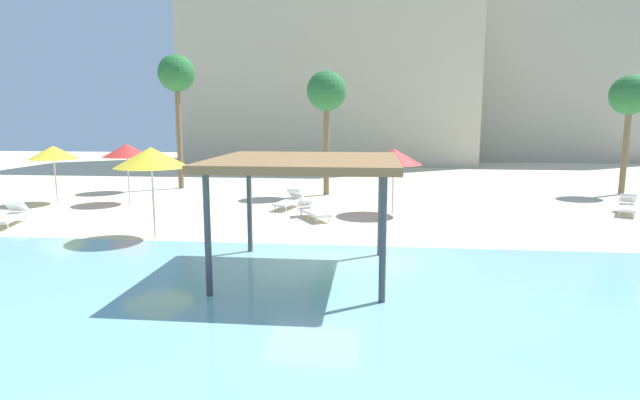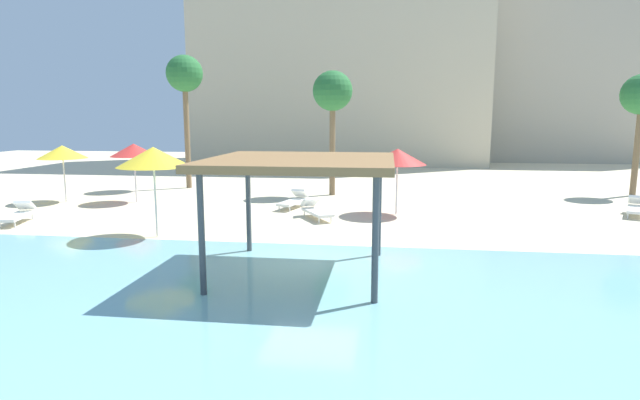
{
  "view_description": "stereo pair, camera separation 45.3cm",
  "coord_description": "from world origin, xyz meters",
  "px_view_note": "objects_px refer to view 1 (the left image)",
  "views": [
    {
      "loc": [
        1.56,
        -13.02,
        3.77
      ],
      "look_at": [
        -0.01,
        2.0,
        1.3
      ],
      "focal_mm": 28.56,
      "sensor_mm": 36.0,
      "label": 1
    },
    {
      "loc": [
        2.01,
        -12.97,
        3.77
      ],
      "look_at": [
        -0.01,
        2.0,
        1.3
      ],
      "focal_mm": 28.56,
      "sensor_mm": 36.0,
      "label": 2
    }
  ],
  "objects_px": {
    "beach_umbrella_yellow_2": "(151,157)",
    "beach_umbrella_red_3": "(127,150)",
    "palm_tree_0": "(177,77)",
    "lounge_chair_4": "(627,206)",
    "palm_tree_2": "(327,94)",
    "lounge_chair_1": "(11,215)",
    "palm_tree_1": "(630,97)",
    "beach_umbrella_yellow_0": "(53,153)",
    "lounge_chair_5": "(290,200)",
    "beach_umbrella_red_4": "(394,156)",
    "shade_pavilion": "(305,165)",
    "lounge_chair_2": "(313,210)"
  },
  "relations": [
    {
      "from": "lounge_chair_2",
      "to": "palm_tree_1",
      "type": "relative_size",
      "value": 0.34
    },
    {
      "from": "lounge_chair_2",
      "to": "palm_tree_0",
      "type": "relative_size",
      "value": 0.28
    },
    {
      "from": "beach_umbrella_red_3",
      "to": "lounge_chair_5",
      "type": "height_order",
      "value": "beach_umbrella_red_3"
    },
    {
      "from": "beach_umbrella_yellow_0",
      "to": "palm_tree_1",
      "type": "height_order",
      "value": "palm_tree_1"
    },
    {
      "from": "lounge_chair_4",
      "to": "lounge_chair_1",
      "type": "bearing_deg",
      "value": -54.0
    },
    {
      "from": "palm_tree_1",
      "to": "shade_pavilion",
      "type": "bearing_deg",
      "value": -133.77
    },
    {
      "from": "lounge_chair_5",
      "to": "lounge_chair_1",
      "type": "bearing_deg",
      "value": -49.21
    },
    {
      "from": "beach_umbrella_yellow_2",
      "to": "beach_umbrella_red_3",
      "type": "height_order",
      "value": "beach_umbrella_yellow_2"
    },
    {
      "from": "beach_umbrella_yellow_2",
      "to": "beach_umbrella_red_4",
      "type": "xyz_separation_m",
      "value": [
        7.59,
        4.88,
        -0.28
      ]
    },
    {
      "from": "palm_tree_0",
      "to": "palm_tree_1",
      "type": "bearing_deg",
      "value": 0.39
    },
    {
      "from": "lounge_chair_1",
      "to": "palm_tree_1",
      "type": "relative_size",
      "value": 0.34
    },
    {
      "from": "beach_umbrella_red_3",
      "to": "shade_pavilion",
      "type": "bearing_deg",
      "value": -45.98
    },
    {
      "from": "beach_umbrella_red_4",
      "to": "lounge_chair_2",
      "type": "distance_m",
      "value": 3.8
    },
    {
      "from": "shade_pavilion",
      "to": "lounge_chair_5",
      "type": "distance_m",
      "value": 9.44
    },
    {
      "from": "beach_umbrella_yellow_2",
      "to": "lounge_chair_5",
      "type": "distance_m",
      "value": 7.01
    },
    {
      "from": "lounge_chair_2",
      "to": "palm_tree_0",
      "type": "xyz_separation_m",
      "value": [
        -7.95,
        7.42,
        5.48
      ]
    },
    {
      "from": "lounge_chair_4",
      "to": "palm_tree_1",
      "type": "bearing_deg",
      "value": -177.49
    },
    {
      "from": "palm_tree_2",
      "to": "beach_umbrella_red_4",
      "type": "bearing_deg",
      "value": -56.82
    },
    {
      "from": "beach_umbrella_red_3",
      "to": "lounge_chair_4",
      "type": "distance_m",
      "value": 20.79
    },
    {
      "from": "beach_umbrella_red_3",
      "to": "lounge_chair_1",
      "type": "bearing_deg",
      "value": -112.64
    },
    {
      "from": "lounge_chair_5",
      "to": "palm_tree_0",
      "type": "xyz_separation_m",
      "value": [
        -6.74,
        5.27,
        5.48
      ]
    },
    {
      "from": "beach_umbrella_yellow_0",
      "to": "palm_tree_2",
      "type": "xyz_separation_m",
      "value": [
        11.63,
        3.66,
        2.62
      ]
    },
    {
      "from": "beach_umbrella_yellow_0",
      "to": "lounge_chair_4",
      "type": "distance_m",
      "value": 23.94
    },
    {
      "from": "palm_tree_0",
      "to": "lounge_chair_4",
      "type": "bearing_deg",
      "value": -14.47
    },
    {
      "from": "beach_umbrella_yellow_0",
      "to": "palm_tree_1",
      "type": "bearing_deg",
      "value": 11.49
    },
    {
      "from": "lounge_chair_4",
      "to": "lounge_chair_5",
      "type": "xyz_separation_m",
      "value": [
        -13.42,
        -0.07,
        0.0
      ]
    },
    {
      "from": "lounge_chair_1",
      "to": "beach_umbrella_red_3",
      "type": "bearing_deg",
      "value": 142.06
    },
    {
      "from": "lounge_chair_1",
      "to": "palm_tree_0",
      "type": "distance_m",
      "value": 11.36
    },
    {
      "from": "beach_umbrella_red_4",
      "to": "lounge_chair_5",
      "type": "bearing_deg",
      "value": 168.47
    },
    {
      "from": "lounge_chair_4",
      "to": "palm_tree_2",
      "type": "bearing_deg",
      "value": -81.92
    },
    {
      "from": "shade_pavilion",
      "to": "lounge_chair_4",
      "type": "distance_m",
      "value": 14.86
    },
    {
      "from": "lounge_chair_4",
      "to": "palm_tree_2",
      "type": "height_order",
      "value": "palm_tree_2"
    },
    {
      "from": "beach_umbrella_yellow_2",
      "to": "palm_tree_0",
      "type": "xyz_separation_m",
      "value": [
        -3.38,
        11.01,
        3.27
      ]
    },
    {
      "from": "beach_umbrella_yellow_2",
      "to": "palm_tree_2",
      "type": "height_order",
      "value": "palm_tree_2"
    },
    {
      "from": "beach_umbrella_yellow_2",
      "to": "lounge_chair_1",
      "type": "bearing_deg",
      "value": 166.78
    },
    {
      "from": "beach_umbrella_yellow_0",
      "to": "lounge_chair_1",
      "type": "xyz_separation_m",
      "value": [
        1.16,
        -4.47,
        -1.91
      ]
    },
    {
      "from": "shade_pavilion",
      "to": "lounge_chair_2",
      "type": "xyz_separation_m",
      "value": [
        -0.64,
        6.82,
        -2.32
      ]
    },
    {
      "from": "beach_umbrella_yellow_0",
      "to": "palm_tree_1",
      "type": "xyz_separation_m",
      "value": [
        26.08,
        5.3,
        2.46
      ]
    },
    {
      "from": "palm_tree_0",
      "to": "beach_umbrella_red_3",
      "type": "bearing_deg",
      "value": -96.29
    },
    {
      "from": "beach_umbrella_yellow_0",
      "to": "beach_umbrella_red_3",
      "type": "xyz_separation_m",
      "value": [
        3.18,
        0.35,
        0.09
      ]
    },
    {
      "from": "beach_umbrella_yellow_2",
      "to": "lounge_chair_4",
      "type": "height_order",
      "value": "beach_umbrella_yellow_2"
    },
    {
      "from": "palm_tree_1",
      "to": "lounge_chair_5",
      "type": "bearing_deg",
      "value": -160.86
    },
    {
      "from": "beach_umbrella_red_3",
      "to": "lounge_chair_2",
      "type": "bearing_deg",
      "value": -17.17
    },
    {
      "from": "beach_umbrella_yellow_2",
      "to": "lounge_chair_4",
      "type": "relative_size",
      "value": 1.45
    },
    {
      "from": "shade_pavilion",
      "to": "beach_umbrella_red_4",
      "type": "bearing_deg",
      "value": 73.65
    },
    {
      "from": "palm_tree_1",
      "to": "palm_tree_2",
      "type": "distance_m",
      "value": 14.54
    },
    {
      "from": "beach_umbrella_yellow_2",
      "to": "lounge_chair_2",
      "type": "height_order",
      "value": "beach_umbrella_yellow_2"
    },
    {
      "from": "lounge_chair_2",
      "to": "beach_umbrella_red_4",
      "type": "bearing_deg",
      "value": 82.22
    },
    {
      "from": "shade_pavilion",
      "to": "palm_tree_1",
      "type": "relative_size",
      "value": 0.75
    },
    {
      "from": "lounge_chair_5",
      "to": "palm_tree_1",
      "type": "xyz_separation_m",
      "value": [
        15.63,
        5.43,
        4.37
      ]
    }
  ]
}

